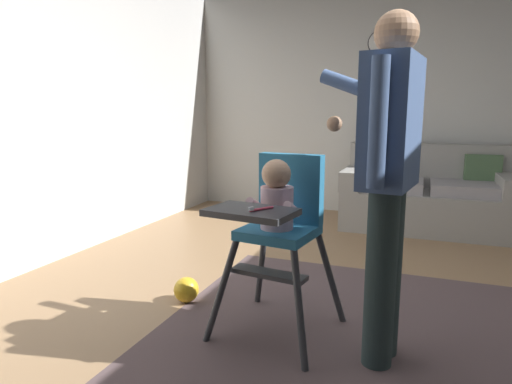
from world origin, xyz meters
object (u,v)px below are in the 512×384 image
at_px(couch, 427,196).
at_px(high_chair, 279,212).
at_px(wall_clock, 380,43).
at_px(adult_standing, 387,173).
at_px(toy_ball, 186,290).

height_order(couch, high_chair, high_chair).
bearing_deg(wall_clock, high_chair, -92.97).
height_order(high_chair, wall_clock, wall_clock).
relative_size(high_chair, adult_standing, 0.60).
xyz_separation_m(high_chair, toy_ball, (-0.66, 0.15, -0.58)).
relative_size(adult_standing, toy_ball, 10.10).
distance_m(couch, high_chair, 2.78).
distance_m(high_chair, wall_clock, 3.40).
distance_m(toy_ball, wall_clock, 3.62).
bearing_deg(high_chair, toy_ball, -94.92).
bearing_deg(toy_ball, high_chair, -12.91).
bearing_deg(wall_clock, toy_ball, -105.33).
bearing_deg(adult_standing, couch, -85.99).
relative_size(couch, toy_ball, 10.41).
bearing_deg(couch, adult_standing, -4.35).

